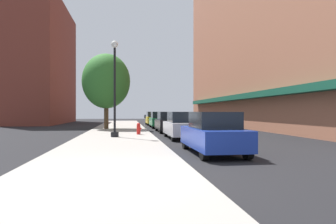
{
  "coord_description": "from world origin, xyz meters",
  "views": [
    {
      "loc": [
        0.57,
        -7.44,
        1.67
      ],
      "look_at": [
        4.74,
        21.77,
        1.63
      ],
      "focal_mm": 31.81,
      "sensor_mm": 36.0,
      "label": 1
    }
  ],
  "objects_px": {
    "fire_hydrant": "(139,129)",
    "car_green": "(159,120)",
    "tree_near": "(106,81)",
    "car_blue": "(213,133)",
    "lamppost": "(115,87)",
    "car_yellow": "(153,119)",
    "parking_meter_near": "(145,121)",
    "car_silver": "(182,126)",
    "car_black": "(168,122)"
  },
  "relations": [
    {
      "from": "car_green",
      "to": "car_blue",
      "type": "bearing_deg",
      "value": -91.47
    },
    {
      "from": "car_silver",
      "to": "parking_meter_near",
      "type": "bearing_deg",
      "value": 109.67
    },
    {
      "from": "car_silver",
      "to": "lamppost",
      "type": "bearing_deg",
      "value": 170.63
    },
    {
      "from": "fire_hydrant",
      "to": "car_silver",
      "type": "relative_size",
      "value": 0.18
    },
    {
      "from": "car_black",
      "to": "parking_meter_near",
      "type": "bearing_deg",
      "value": -152.61
    },
    {
      "from": "lamppost",
      "to": "parking_meter_near",
      "type": "relative_size",
      "value": 4.5
    },
    {
      "from": "car_blue",
      "to": "car_green",
      "type": "xyz_separation_m",
      "value": [
        0.0,
        19.13,
        0.0
      ]
    },
    {
      "from": "lamppost",
      "to": "car_black",
      "type": "xyz_separation_m",
      "value": [
        4.1,
        5.4,
        -2.39
      ]
    },
    {
      "from": "tree_near",
      "to": "car_silver",
      "type": "relative_size",
      "value": 1.58
    },
    {
      "from": "car_blue",
      "to": "tree_near",
      "type": "bearing_deg",
      "value": 109.08
    },
    {
      "from": "parking_meter_near",
      "to": "car_yellow",
      "type": "relative_size",
      "value": 0.3
    },
    {
      "from": "tree_near",
      "to": "car_green",
      "type": "bearing_deg",
      "value": 30.82
    },
    {
      "from": "fire_hydrant",
      "to": "car_blue",
      "type": "bearing_deg",
      "value": -74.02
    },
    {
      "from": "tree_near",
      "to": "car_black",
      "type": "height_order",
      "value": "tree_near"
    },
    {
      "from": "lamppost",
      "to": "car_blue",
      "type": "relative_size",
      "value": 1.37
    },
    {
      "from": "lamppost",
      "to": "car_yellow",
      "type": "height_order",
      "value": "lamppost"
    },
    {
      "from": "car_blue",
      "to": "car_green",
      "type": "height_order",
      "value": "same"
    },
    {
      "from": "lamppost",
      "to": "car_blue",
      "type": "bearing_deg",
      "value": -60.05
    },
    {
      "from": "car_blue",
      "to": "car_yellow",
      "type": "height_order",
      "value": "same"
    },
    {
      "from": "car_green",
      "to": "parking_meter_near",
      "type": "bearing_deg",
      "value": -105.79
    },
    {
      "from": "fire_hydrant",
      "to": "car_blue",
      "type": "height_order",
      "value": "car_blue"
    },
    {
      "from": "parking_meter_near",
      "to": "car_yellow",
      "type": "bearing_deg",
      "value": 82.08
    },
    {
      "from": "parking_meter_near",
      "to": "car_green",
      "type": "distance_m",
      "value": 7.89
    },
    {
      "from": "fire_hydrant",
      "to": "tree_near",
      "type": "xyz_separation_m",
      "value": [
        -2.62,
        7.12,
        3.9
      ]
    },
    {
      "from": "car_silver",
      "to": "car_black",
      "type": "bearing_deg",
      "value": 87.99
    },
    {
      "from": "parking_meter_near",
      "to": "fire_hydrant",
      "type": "bearing_deg",
      "value": -103.31
    },
    {
      "from": "tree_near",
      "to": "car_blue",
      "type": "distance_m",
      "value": 17.24
    },
    {
      "from": "car_silver",
      "to": "car_yellow",
      "type": "xyz_separation_m",
      "value": [
        0.0,
        18.92,
        0.0
      ]
    },
    {
      "from": "car_black",
      "to": "car_silver",
      "type": "bearing_deg",
      "value": -90.31
    },
    {
      "from": "car_silver",
      "to": "car_yellow",
      "type": "relative_size",
      "value": 1.0
    },
    {
      "from": "parking_meter_near",
      "to": "car_black",
      "type": "relative_size",
      "value": 0.3
    },
    {
      "from": "lamppost",
      "to": "fire_hydrant",
      "type": "distance_m",
      "value": 3.59
    },
    {
      "from": "car_blue",
      "to": "lamppost",
      "type": "bearing_deg",
      "value": 121.16
    },
    {
      "from": "car_blue",
      "to": "fire_hydrant",
      "type": "bearing_deg",
      "value": 107.19
    },
    {
      "from": "fire_hydrant",
      "to": "car_black",
      "type": "distance_m",
      "value": 4.41
    },
    {
      "from": "fire_hydrant",
      "to": "car_green",
      "type": "relative_size",
      "value": 0.18
    },
    {
      "from": "car_green",
      "to": "car_black",
      "type": "bearing_deg",
      "value": -91.47
    },
    {
      "from": "car_blue",
      "to": "car_green",
      "type": "relative_size",
      "value": 1.0
    },
    {
      "from": "parking_meter_near",
      "to": "car_silver",
      "type": "bearing_deg",
      "value": -68.32
    },
    {
      "from": "car_silver",
      "to": "car_green",
      "type": "height_order",
      "value": "same"
    },
    {
      "from": "lamppost",
      "to": "parking_meter_near",
      "type": "height_order",
      "value": "lamppost"
    },
    {
      "from": "car_black",
      "to": "car_green",
      "type": "bearing_deg",
      "value": 89.69
    },
    {
      "from": "fire_hydrant",
      "to": "parking_meter_near",
      "type": "height_order",
      "value": "parking_meter_near"
    },
    {
      "from": "lamppost",
      "to": "car_green",
      "type": "bearing_deg",
      "value": 71.18
    },
    {
      "from": "lamppost",
      "to": "car_green",
      "type": "height_order",
      "value": "lamppost"
    },
    {
      "from": "car_silver",
      "to": "car_black",
      "type": "xyz_separation_m",
      "value": [
        0.0,
        5.93,
        0.0
      ]
    },
    {
      "from": "fire_hydrant",
      "to": "car_green",
      "type": "bearing_deg",
      "value": 75.93
    },
    {
      "from": "lamppost",
      "to": "fire_hydrant",
      "type": "height_order",
      "value": "lamppost"
    },
    {
      "from": "parking_meter_near",
      "to": "car_blue",
      "type": "relative_size",
      "value": 0.3
    },
    {
      "from": "car_blue",
      "to": "car_silver",
      "type": "relative_size",
      "value": 1.0
    }
  ]
}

